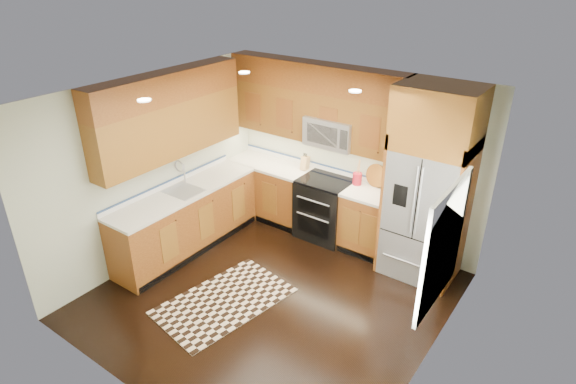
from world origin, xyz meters
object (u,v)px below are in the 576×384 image
Objects in this scene: refrigerator at (429,186)px; knife_block at (305,163)px; range at (324,208)px; utensil_crock at (357,176)px; rug at (224,301)px.

knife_block is (-2.03, 0.21, -0.25)m from refrigerator.
refrigerator is at bearing -1.40° from range.
utensil_crock is at bearing 170.19° from refrigerator.
knife_block is 0.92m from utensil_crock.
knife_block is 0.71× the size of utensil_crock.
refrigerator is at bearing -5.82° from knife_block.
knife_block is (-0.31, 2.27, 1.04)m from rug.
utensil_crock is at bearing 19.30° from range.
range is 2.16m from rug.
utensil_crock is (0.44, 0.15, 0.60)m from range.
refrigerator is 6.90× the size of utensil_crock.
rug is at bearing -94.66° from range.
utensil_crock is at bearing -0.92° from knife_block.
refrigerator is 2.06m from knife_block.
refrigerator is 1.57× the size of rug.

